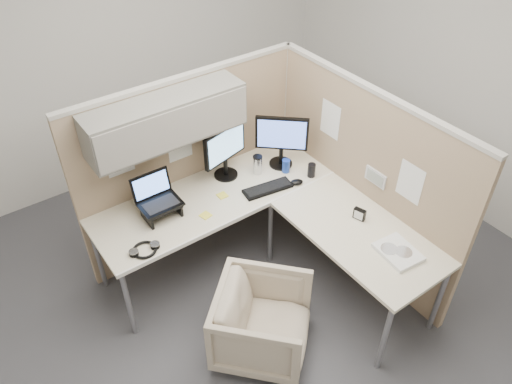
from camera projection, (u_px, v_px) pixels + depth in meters
ground at (264, 290)px, 4.18m from camera, size 4.50×4.50×0.00m
partition_back at (180, 145)px, 3.91m from camera, size 2.00×0.36×1.63m
partition_right at (359, 179)px, 4.03m from camera, size 0.07×2.03×1.63m
desk at (268, 215)px, 3.88m from camera, size 2.00×1.98×0.73m
office_chair at (263, 319)px, 3.55m from camera, size 0.88×0.88×0.66m
monitor_left at (225, 148)px, 4.03m from camera, size 0.44×0.20×0.47m
monitor_right at (282, 138)px, 4.15m from camera, size 0.35×0.32×0.47m
laptop_station at (159, 202)px, 3.75m from camera, size 0.31×0.27×0.32m
keyboard at (268, 189)px, 4.05m from camera, size 0.42×0.20×0.02m
mouse at (297, 182)px, 4.10m from camera, size 0.13×0.11×0.04m
travel_mug at (258, 165)px, 4.18m from camera, size 0.08×0.08×0.17m
soda_can_green at (312, 170)px, 4.16m from camera, size 0.07×0.07×0.12m
soda_can_silver at (286, 166)px, 4.21m from camera, size 0.07×0.07×0.12m
sticky_note_a at (206, 215)px, 3.81m from camera, size 0.09×0.09×0.01m
sticky_note_d at (222, 195)px, 3.99m from camera, size 0.08×0.08×0.01m
headphones at (145, 250)px, 3.52m from camera, size 0.22×0.20×0.03m
paper_stack at (398, 252)px, 3.50m from camera, size 0.27×0.33×0.03m
desk_clock at (359, 214)px, 3.76m from camera, size 0.06×0.10×0.09m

